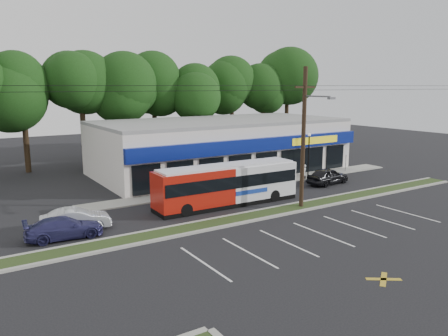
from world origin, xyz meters
TOP-DOWN VIEW (x-y plane):
  - ground at (0.00, 0.00)m, footprint 120.00×120.00m
  - grass_strip at (0.00, 1.00)m, footprint 40.00×1.60m
  - curb_south at (0.00, 0.15)m, footprint 40.00×0.25m
  - curb_north at (0.00, 1.85)m, footprint 40.00×0.25m
  - sidewalk at (5.00, 9.00)m, footprint 32.00×2.20m
  - strip_mall at (5.50, 15.91)m, footprint 25.00×12.55m
  - utility_pole at (2.83, 0.93)m, footprint 50.00×2.77m
  - lamp_post at (11.00, 8.80)m, footprint 0.30×0.30m
  - sign_post at (16.00, 8.57)m, footprint 0.45×0.10m
  - tree_line at (4.00, 26.00)m, footprint 46.76×6.76m
  - metrobus at (-1.11, 4.50)m, footprint 11.28×2.58m
  - car_dark at (10.27, 5.50)m, footprint 4.53×2.27m
  - car_silver at (-12.06, 4.61)m, footprint 4.28×2.04m
  - car_blue at (-13.00, 3.50)m, footprint 4.46×2.09m
  - pedestrian_a at (9.00, 7.23)m, footprint 0.67×0.53m
  - pedestrian_b at (3.83, 8.50)m, footprint 0.96×0.77m

SIDE VIEW (x-z plane):
  - ground at x=0.00m, z-range 0.00..0.00m
  - sidewalk at x=5.00m, z-range 0.00..0.10m
  - grass_strip at x=0.00m, z-range 0.00..0.12m
  - curb_south at x=0.00m, z-range 0.00..0.14m
  - curb_north at x=0.00m, z-range 0.00..0.14m
  - car_blue at x=-13.00m, z-range 0.00..1.26m
  - car_silver at x=-12.06m, z-range 0.00..1.35m
  - car_dark at x=10.27m, z-range 0.00..1.48m
  - pedestrian_a at x=9.00m, z-range 0.00..1.64m
  - pedestrian_b at x=3.83m, z-range 0.00..1.90m
  - sign_post at x=16.00m, z-range 0.44..2.67m
  - metrobus at x=-1.11m, z-range 0.09..3.11m
  - strip_mall at x=5.50m, z-range 0.00..5.30m
  - lamp_post at x=11.00m, z-range 0.55..4.80m
  - utility_pole at x=2.83m, z-range 0.41..10.41m
  - tree_line at x=4.00m, z-range 2.50..14.33m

